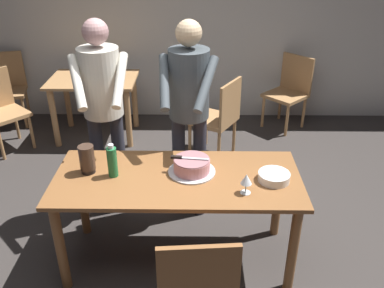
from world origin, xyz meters
The scene contains 17 objects.
ground_plane centered at (0.00, 0.00, 0.00)m, with size 14.00×14.00×0.00m, color #383330.
back_wall centered at (0.00, 2.82, 1.35)m, with size 10.00×0.12×2.70m, color beige.
main_dining_table centered at (0.00, 0.00, 0.64)m, with size 1.75×0.76×0.75m.
cake_on_platter centered at (0.10, 0.06, 0.80)m, with size 0.34×0.34×0.11m.
cake_knife centered at (0.03, 0.07, 0.87)m, with size 0.27×0.05×0.02m.
plate_stack centered at (0.67, -0.04, 0.78)m, with size 0.22×0.22×0.06m.
wine_glass_near centered at (0.46, -0.19, 0.85)m, with size 0.08×0.08×0.14m.
water_bottle centered at (-0.45, 0.01, 0.86)m, with size 0.07×0.07×0.25m.
hurricane_lamp centered at (-0.64, 0.06, 0.86)m, with size 0.11×0.11×0.21m.
person_cutting_cake centered at (0.07, 0.59, 1.08)m, with size 0.46×0.57×1.72m.
person_standing_beside centered at (-0.62, 0.62, 1.08)m, with size 0.46×0.57×1.72m.
chair_near_side centered at (0.14, -0.75, 0.49)m, with size 0.47×0.47×0.90m.
background_table centered at (-1.08, 2.12, 0.58)m, with size 1.00×0.70×0.74m.
background_chair_0 centered at (0.38, 1.63, 0.49)m, with size 0.60×0.60×0.90m.
background_chair_1 centered at (1.29, 2.45, 0.49)m, with size 0.62×0.62×0.90m.
background_chair_2 centered at (-2.29, 2.53, 0.49)m, with size 0.53×0.53×0.90m.
background_chair_3 centered at (-2.08, 1.82, 0.49)m, with size 0.62×0.62×0.90m.
Camera 1 is at (0.14, -2.48, 2.34)m, focal length 38.93 mm.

